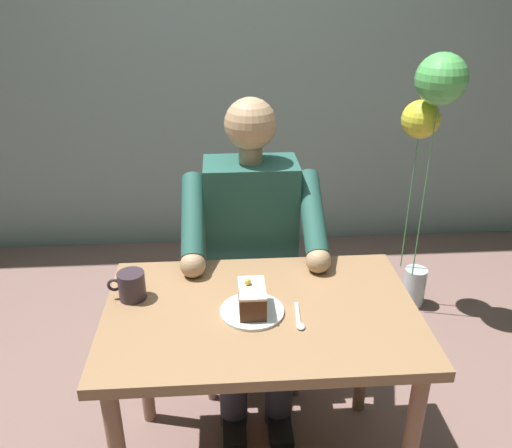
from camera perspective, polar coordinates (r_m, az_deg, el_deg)
cafe_rear_panel at (r=3.27m, az=-2.20°, el=22.85°), size 6.40×0.12×3.00m
dining_table at (r=1.73m, az=0.53°, el=-11.83°), size 0.99×0.65×0.70m
chair at (r=2.30m, az=-0.68°, el=-4.59°), size 0.42×0.42×0.90m
seated_person at (r=2.08m, az=-0.42°, el=-3.34°), size 0.53×0.58×1.25m
dessert_plate at (r=1.66m, az=-0.43°, el=-9.44°), size 0.20×0.20×0.01m
cake_slice at (r=1.63m, az=-0.44°, el=-8.08°), size 0.08×0.13×0.10m
coffee_cup at (r=1.75m, az=-13.38°, el=-6.47°), size 0.12×0.09×0.09m
dessert_spoon at (r=1.62m, az=4.70°, el=-10.35°), size 0.03×0.14×0.01m
balloon_display at (r=2.62m, az=18.44°, el=10.05°), size 0.24×0.31×1.35m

